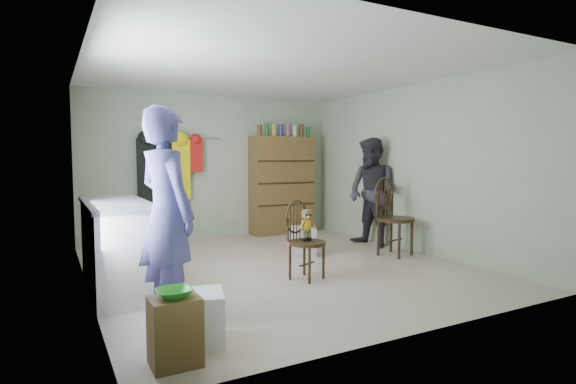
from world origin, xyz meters
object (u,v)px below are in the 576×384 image
chair_far (392,213)px  dresser (282,184)px  counter (118,245)px  chair_front (304,234)px

chair_far → dresser: (-0.53, 2.42, 0.31)m
counter → chair_far: bearing=-1.9°
chair_far → dresser: bearing=86.1°
counter → dresser: 3.96m
counter → chair_front: bearing=-18.2°
chair_front → chair_far: bearing=-5.8°
counter → chair_front: size_ratio=2.03×
chair_far → dresser: size_ratio=0.56×
chair_far → chair_front: bearing=-179.8°
chair_front → dresser: (1.24, 2.94, 0.39)m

